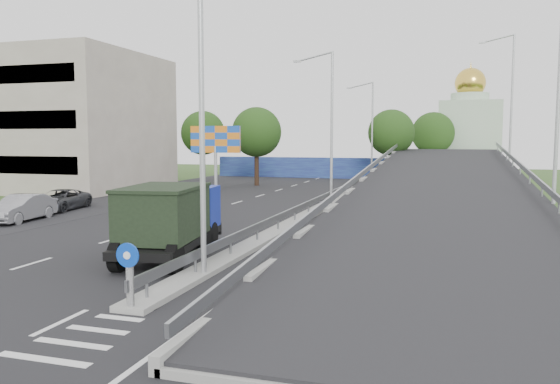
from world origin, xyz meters
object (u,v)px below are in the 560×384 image
at_px(parked_car_c, 60,200).
at_px(lamp_post_near, 196,98).
at_px(dump_truck, 171,217).
at_px(church, 469,133).
at_px(sign_bollard, 129,275).
at_px(parked_car_b, 21,208).
at_px(lamp_post_mid, 329,120).
at_px(lamp_post_far, 370,126).
at_px(billboard, 215,144).

bearing_deg(parked_car_c, lamp_post_near, -47.84).
bearing_deg(dump_truck, church, 68.06).
bearing_deg(parked_car_c, sign_bollard, -55.46).
xyz_separation_m(church, parked_car_b, (-24.57, -45.65, -4.57)).
xyz_separation_m(lamp_post_mid, lamp_post_far, (0.00, 20.00, 0.00)).
relative_size(parked_car_b, parked_car_c, 0.94).
relative_size(lamp_post_mid, parked_car_b, 2.24).
distance_m(lamp_post_far, dump_truck, 37.78).
xyz_separation_m(lamp_post_near, dump_truck, (-2.34, 2.53, -4.25)).
relative_size(lamp_post_far, parked_car_b, 2.24).
distance_m(lamp_post_mid, dump_truck, 18.13).
relative_size(sign_bollard, lamp_post_near, 0.17).
bearing_deg(billboard, lamp_post_mid, -12.38).
xyz_separation_m(billboard, parked_car_b, (-5.57, -13.65, -3.44)).
bearing_deg(lamp_post_far, lamp_post_near, -90.00).
height_order(church, parked_car_c, church).
distance_m(parked_car_b, parked_car_c, 4.64).
bearing_deg(parked_car_b, church, 55.13).
relative_size(lamp_post_far, dump_truck, 1.52).
xyz_separation_m(lamp_post_mid, billboard, (-9.11, 2.00, -1.62)).
xyz_separation_m(lamp_post_near, parked_car_b, (-14.68, 8.35, -5.07)).
distance_m(church, billboard, 37.23).
relative_size(sign_bollard, dump_truck, 0.25).
relative_size(lamp_post_far, church, 0.73).
height_order(lamp_post_mid, parked_car_c, lamp_post_mid).
bearing_deg(parked_car_b, lamp_post_far, 58.54).
bearing_deg(lamp_post_mid, church, 73.78).
bearing_deg(lamp_post_near, parked_car_b, 150.37).
xyz_separation_m(lamp_post_mid, dump_truck, (-2.34, -17.47, -4.25)).
bearing_deg(billboard, sign_bollard, -70.79).
distance_m(lamp_post_mid, parked_car_b, 19.41).
height_order(sign_bollard, parked_car_b, sign_bollard).
distance_m(billboard, parked_car_c, 11.88).
relative_size(sign_bollard, parked_car_c, 0.35).
distance_m(lamp_post_mid, billboard, 9.47).
bearing_deg(church, lamp_post_far, -125.24).
bearing_deg(sign_bollard, parked_car_b, 140.12).
distance_m(lamp_post_near, dump_truck, 5.47).
bearing_deg(parked_car_b, lamp_post_mid, 31.85).
xyz_separation_m(sign_bollard, parked_car_c, (-15.71, 16.68, -0.37)).
height_order(lamp_post_mid, billboard, lamp_post_mid).
height_order(lamp_post_near, lamp_post_mid, same).
distance_m(sign_bollard, dump_truck, 6.76).
distance_m(lamp_post_mid, lamp_post_far, 20.00).
bearing_deg(lamp_post_near, church, 79.62).
distance_m(dump_truck, parked_car_c, 17.00).
bearing_deg(church, billboard, -120.70).
bearing_deg(lamp_post_mid, parked_car_c, -155.68).
distance_m(sign_bollard, lamp_post_near, 6.12).
xyz_separation_m(sign_bollard, lamp_post_mid, (0.11, 23.83, 4.77)).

